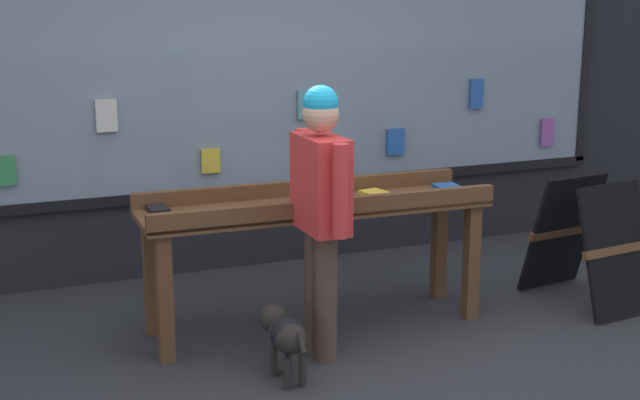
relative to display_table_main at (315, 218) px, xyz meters
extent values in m
plane|color=#2D2D33|center=(0.00, -0.87, -0.75)|extent=(40.00, 40.00, 0.00)
cube|color=black|center=(0.00, 1.53, 0.86)|extent=(8.38, 0.20, 3.22)
cube|color=gray|center=(0.47, 1.40, 0.73)|extent=(5.44, 0.03, 1.66)
cube|color=black|center=(0.47, 1.40, -0.10)|extent=(5.52, 0.06, 0.08)
cube|color=black|center=(3.19, 1.40, 0.73)|extent=(0.08, 0.06, 1.66)
cube|color=#338C4C|center=(-1.85, 1.36, 0.20)|extent=(0.16, 0.03, 0.21)
cube|color=silver|center=(-1.11, 1.36, 0.55)|extent=(0.15, 0.03, 0.24)
cube|color=yellow|center=(-0.33, 1.36, 0.16)|extent=(0.15, 0.03, 0.19)
cube|color=#5999A5|center=(0.46, 1.36, 0.56)|extent=(0.14, 0.03, 0.23)
cube|color=#2659B2|center=(1.27, 1.36, 0.21)|extent=(0.15, 0.03, 0.22)
cube|color=#2659B2|center=(2.04, 1.36, 0.57)|extent=(0.12, 0.03, 0.26)
cube|color=#994CA5|center=(2.80, 1.36, 0.19)|extent=(0.13, 0.03, 0.25)
cube|color=brown|center=(-1.06, -0.21, -0.35)|extent=(0.09, 0.09, 0.80)
cube|color=brown|center=(1.04, -0.26, -0.35)|extent=(0.09, 0.09, 0.80)
cube|color=brown|center=(-1.04, 0.26, -0.35)|extent=(0.09, 0.09, 0.80)
cube|color=brown|center=(1.05, 0.20, -0.35)|extent=(0.09, 0.09, 0.80)
cube|color=brown|center=(0.00, 0.00, 0.07)|extent=(2.31, 0.69, 0.04)
cube|color=brown|center=(-0.01, -0.28, 0.13)|extent=(2.30, 0.12, 0.12)
cube|color=brown|center=(0.01, 0.28, 0.13)|extent=(2.30, 0.12, 0.12)
cube|color=black|center=(-0.99, 0.20, 0.11)|extent=(0.13, 0.22, 0.03)
cube|color=orange|center=(-0.54, -0.13, 0.11)|extent=(0.16, 0.21, 0.03)
cube|color=orange|center=(0.03, 0.15, 0.10)|extent=(0.19, 0.21, 0.02)
cube|color=yellow|center=(0.48, 0.08, 0.11)|extent=(0.19, 0.23, 0.02)
cube|color=#2659B2|center=(1.02, 0.04, 0.11)|extent=(0.18, 0.24, 0.03)
cylinder|color=#4C382D|center=(-0.15, -0.55, -0.35)|extent=(0.14, 0.14, 0.81)
cylinder|color=#4C382D|center=(-0.15, -0.39, -0.35)|extent=(0.14, 0.14, 0.81)
cube|color=red|center=(-0.15, -0.47, 0.34)|extent=(0.23, 0.46, 0.57)
cylinder|color=red|center=(-0.15, -0.76, 0.36)|extent=(0.09, 0.09, 0.54)
cylinder|color=red|center=(-0.16, -0.19, 0.36)|extent=(0.09, 0.09, 0.54)
sphere|color=tan|center=(-0.15, -0.47, 0.76)|extent=(0.22, 0.22, 0.22)
sphere|color=#19A5E0|center=(-0.15, -0.47, 0.82)|extent=(0.21, 0.21, 0.21)
ellipsoid|color=black|center=(-0.47, -0.75, -0.47)|extent=(0.21, 0.34, 0.19)
ellipsoid|color=black|center=(-0.47, -0.75, -0.46)|extent=(0.22, 0.21, 0.20)
sphere|color=black|center=(-0.48, -0.55, -0.43)|extent=(0.17, 0.17, 0.17)
cylinder|color=black|center=(-0.45, -0.94, -0.44)|extent=(0.04, 0.10, 0.12)
cylinder|color=black|center=(-0.43, -0.65, -0.66)|extent=(0.04, 0.04, 0.19)
cylinder|color=black|center=(-0.52, -0.65, -0.66)|extent=(0.04, 0.04, 0.19)
cylinder|color=black|center=(-0.41, -0.84, -0.66)|extent=(0.04, 0.04, 0.19)
cylinder|color=black|center=(-0.51, -0.85, -0.66)|extent=(0.04, 0.04, 0.19)
cube|color=black|center=(2.02, -0.56, -0.29)|extent=(0.60, 0.35, 0.89)
cube|color=brown|center=(2.02, -0.56, -0.29)|extent=(0.61, 0.13, 0.07)
cube|color=black|center=(1.96, -0.04, -0.29)|extent=(0.60, 0.35, 0.89)
cube|color=brown|center=(1.96, -0.04, -0.29)|extent=(0.61, 0.13, 0.07)
camera|label=1|loc=(-2.08, -5.25, 1.49)|focal=50.00mm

